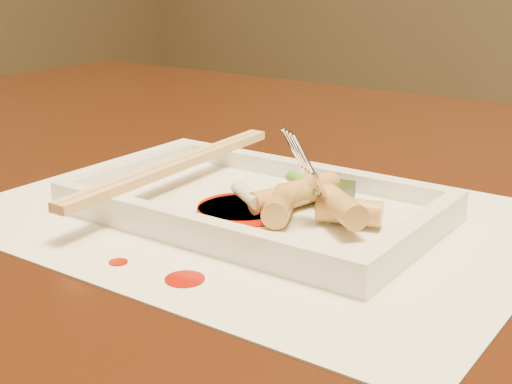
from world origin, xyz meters
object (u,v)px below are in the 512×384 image
Objects in this scene: fork at (357,113)px; placemat at (256,216)px; plate_base at (256,210)px; chopstick_a at (171,164)px; table at (295,286)px.

placemat is at bearing -165.58° from fork.
fork is at bearing 14.42° from placemat.
placemat is 0.11m from fork.
plate_base is 1.86× the size of fork.
chopstick_a is (-0.08, -0.00, 0.02)m from plate_base.
placemat is at bearing -90.00° from plate_base.
plate_base reaches higher than placemat.
plate_base is at bearing -75.21° from table.
plate_base is at bearing 0.00° from chopstick_a.
fork is (0.07, 0.02, 0.08)m from plate_base.
plate_base is (0.03, -0.10, 0.11)m from table.
chopstick_a is at bearing -173.25° from fork.
plate_base reaches higher than table.
fork is (0.15, 0.02, 0.06)m from chopstick_a.
fork reaches higher than placemat.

